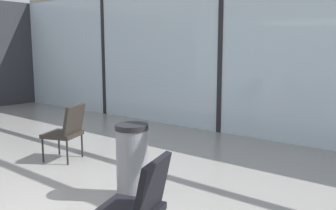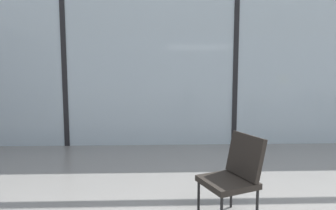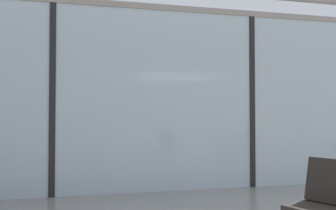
% 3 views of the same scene
% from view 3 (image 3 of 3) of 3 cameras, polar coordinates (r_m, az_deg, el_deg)
% --- Properties ---
extents(glass_curtain_wall, '(14.00, 0.08, 3.12)m').
position_cam_3_polar(glass_curtain_wall, '(7.12, 12.41, 0.56)').
color(glass_curtain_wall, silver).
rests_on(glass_curtain_wall, ground).
extents(window_mullion_0, '(0.10, 0.12, 3.12)m').
position_cam_3_polar(window_mullion_0, '(6.36, -17.01, 0.83)').
color(window_mullion_0, black).
rests_on(window_mullion_0, ground).
extents(window_mullion_1, '(0.10, 0.12, 3.12)m').
position_cam_3_polar(window_mullion_1, '(7.12, 12.41, 0.56)').
color(window_mullion_1, black).
rests_on(window_mullion_1, ground).
extents(parked_airplane, '(13.00, 3.89, 3.89)m').
position_cam_3_polar(parked_airplane, '(13.30, 5.24, 1.25)').
color(parked_airplane, silver).
rests_on(parked_airplane, ground).
extents(lounge_chair_0, '(0.67, 0.64, 0.87)m').
position_cam_3_polar(lounge_chair_0, '(4.08, 22.21, -12.91)').
color(lounge_chair_0, '#28231E').
rests_on(lounge_chair_0, ground).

